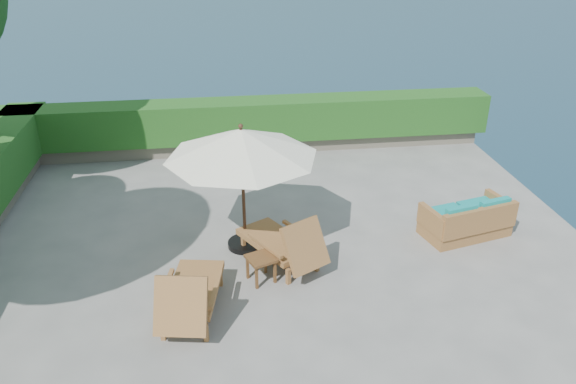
{
  "coord_description": "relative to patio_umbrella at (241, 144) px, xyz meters",
  "views": [
    {
      "loc": [
        -0.89,
        -8.15,
        5.57
      ],
      "look_at": [
        0.3,
        0.8,
        1.1
      ],
      "focal_mm": 35.0,
      "sensor_mm": 36.0,
      "label": 1
    }
  ],
  "objects": [
    {
      "name": "ground",
      "position": [
        0.5,
        -0.84,
        -2.04
      ],
      "size": [
        12.0,
        12.0,
        0.0
      ],
      "primitive_type": "plane",
      "color": "gray",
      "rests_on": "ground"
    },
    {
      "name": "foundation",
      "position": [
        0.5,
        -0.84,
        -3.59
      ],
      "size": [
        12.0,
        12.0,
        3.0
      ],
      "primitive_type": "cube",
      "color": "#4F483F",
      "rests_on": "ocean"
    },
    {
      "name": "planter_wall_far",
      "position": [
        0.5,
        4.76,
        -1.86
      ],
      "size": [
        12.0,
        0.6,
        0.36
      ],
      "primitive_type": "cube",
      "color": "#6A6254",
      "rests_on": "ground"
    },
    {
      "name": "hedge_far",
      "position": [
        0.5,
        4.76,
        -1.19
      ],
      "size": [
        12.4,
        0.9,
        1.0
      ],
      "primitive_type": "cube",
      "color": "#164F17",
      "rests_on": "planter_wall_far"
    },
    {
      "name": "patio_umbrella",
      "position": [
        0.0,
        0.0,
        0.0
      ],
      "size": [
        3.01,
        3.01,
        2.42
      ],
      "rotation": [
        0.0,
        0.0,
        0.12
      ],
      "color": "black",
      "rests_on": "ground"
    },
    {
      "name": "lounge_left",
      "position": [
        -0.95,
        -1.97,
        -1.6
      ],
      "size": [
        1.05,
        1.92,
        1.05
      ],
      "rotation": [
        0.0,
        0.0,
        -0.17
      ],
      "color": "#985937",
      "rests_on": "ground"
    },
    {
      "name": "lounge_right",
      "position": [
        0.66,
        -0.69,
        -1.6
      ],
      "size": [
        1.55,
        1.94,
        1.04
      ],
      "rotation": [
        0.0,
        0.0,
        0.53
      ],
      "color": "#985937",
      "rests_on": "ground"
    },
    {
      "name": "side_table",
      "position": [
        0.2,
        -1.13,
        -1.66
      ],
      "size": [
        0.57,
        0.57,
        0.46
      ],
      "rotation": [
        0.0,
        0.0,
        0.39
      ],
      "color": "brown",
      "rests_on": "ground"
    },
    {
      "name": "wicker_loveseat",
      "position": [
        4.25,
        -0.16,
        -1.73
      ],
      "size": [
        1.81,
        1.22,
        0.82
      ],
      "rotation": [
        0.0,
        0.0,
        0.24
      ],
      "color": "#985937",
      "rests_on": "ground"
    }
  ]
}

